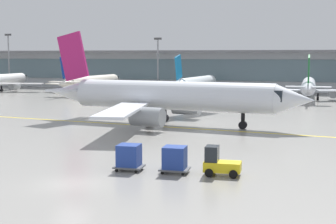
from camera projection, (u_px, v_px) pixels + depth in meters
The scene contains 12 objects.
ground_plane at pixel (72, 184), 33.27m from camera, with size 400.00×400.00×0.00m, color gray.
taxiway_centreline_stripe at pixel (168, 127), 59.29m from camera, with size 110.00×0.36×0.01m, color yellow.
terminal_concourse at pixel (258, 70), 119.95m from camera, with size 184.49×11.00×9.60m.
gate_airplane_1 at pixel (92, 82), 110.43m from camera, with size 24.03×25.95×8.59m.
gate_airplane_2 at pixel (196, 83), 104.95m from camera, with size 24.03×25.95×8.59m.
gate_airplane_3 at pixel (309, 86), 95.34m from camera, with size 24.12×25.91×8.59m.
taxiing_regional_jet at pixel (169, 96), 60.97m from camera, with size 35.09×32.47×11.62m.
baggage_tug at pixel (219, 163), 35.46m from camera, with size 2.70×1.79×2.10m.
cargo_dolly_lead at pixel (175, 159), 36.19m from camera, with size 2.21×1.75×1.94m.
cargo_dolly_trailing at pixel (129, 156), 37.00m from camera, with size 2.21×1.75×1.94m.
apron_light_mast_0 at pixel (9, 58), 129.52m from camera, with size 1.80×0.36×13.92m.
apron_light_mast_1 at pixel (158, 61), 118.80m from camera, with size 1.80×0.36×12.58m.
Camera 1 is at (15.99, -29.03, 8.54)m, focal length 53.43 mm.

